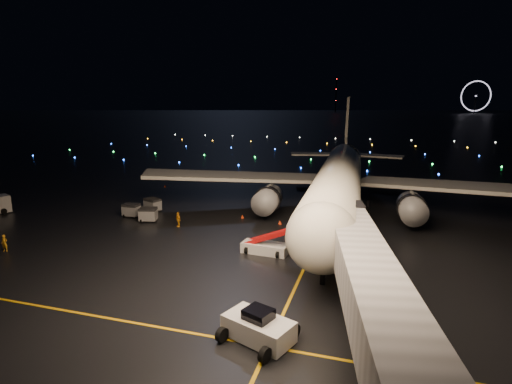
{
  "coord_description": "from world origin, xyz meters",
  "views": [
    {
      "loc": [
        17.81,
        -31.96,
        15.14
      ],
      "look_at": [
        4.54,
        12.0,
        5.0
      ],
      "focal_mm": 28.0,
      "sensor_mm": 36.0,
      "label": 1
    }
  ],
  "objects_px": {
    "airliner": "(341,154)",
    "pushback_tug": "(258,325)",
    "crew_a": "(4,243)",
    "belt_loader": "(265,237)",
    "baggage_cart_0": "(148,215)",
    "baggage_cart_1": "(153,205)",
    "baggage_cart_2": "(131,210)",
    "crew_c": "(178,219)"
  },
  "relations": [
    {
      "from": "airliner",
      "to": "pushback_tug",
      "type": "relative_size",
      "value": 12.7
    },
    {
      "from": "airliner",
      "to": "crew_a",
      "type": "height_order",
      "value": "airliner"
    },
    {
      "from": "airliner",
      "to": "pushback_tug",
      "type": "distance_m",
      "value": 35.42
    },
    {
      "from": "crew_a",
      "to": "airliner",
      "type": "bearing_deg",
      "value": 28.75
    },
    {
      "from": "pushback_tug",
      "to": "belt_loader",
      "type": "bearing_deg",
      "value": 125.08
    },
    {
      "from": "airliner",
      "to": "baggage_cart_0",
      "type": "distance_m",
      "value": 27.76
    },
    {
      "from": "pushback_tug",
      "to": "baggage_cart_1",
      "type": "height_order",
      "value": "pushback_tug"
    },
    {
      "from": "pushback_tug",
      "to": "crew_a",
      "type": "height_order",
      "value": "pushback_tug"
    },
    {
      "from": "pushback_tug",
      "to": "crew_a",
      "type": "bearing_deg",
      "value": -173.35
    },
    {
      "from": "crew_a",
      "to": "baggage_cart_2",
      "type": "relative_size",
      "value": 0.86
    },
    {
      "from": "airliner",
      "to": "baggage_cart_2",
      "type": "xyz_separation_m",
      "value": [
        -26.92,
        -11.58,
        -7.31
      ]
    },
    {
      "from": "pushback_tug",
      "to": "baggage_cart_2",
      "type": "relative_size",
      "value": 2.16
    },
    {
      "from": "baggage_cart_0",
      "to": "crew_c",
      "type": "bearing_deg",
      "value": -25.45
    },
    {
      "from": "airliner",
      "to": "belt_loader",
      "type": "bearing_deg",
      "value": -108.64
    },
    {
      "from": "baggage_cart_1",
      "to": "baggage_cart_2",
      "type": "height_order",
      "value": "baggage_cart_1"
    },
    {
      "from": "baggage_cart_0",
      "to": "baggage_cart_1",
      "type": "bearing_deg",
      "value": 100.12
    },
    {
      "from": "baggage_cart_2",
      "to": "crew_c",
      "type": "bearing_deg",
      "value": -14.97
    },
    {
      "from": "belt_loader",
      "to": "crew_a",
      "type": "height_order",
      "value": "belt_loader"
    },
    {
      "from": "baggage_cart_0",
      "to": "pushback_tug",
      "type": "bearing_deg",
      "value": -59.81
    },
    {
      "from": "crew_c",
      "to": "baggage_cart_1",
      "type": "relative_size",
      "value": 0.87
    },
    {
      "from": "pushback_tug",
      "to": "crew_c",
      "type": "height_order",
      "value": "pushback_tug"
    },
    {
      "from": "belt_loader",
      "to": "baggage_cart_1",
      "type": "xyz_separation_m",
      "value": [
        -19.94,
        11.27,
        -0.76
      ]
    },
    {
      "from": "belt_loader",
      "to": "baggage_cart_2",
      "type": "height_order",
      "value": "belt_loader"
    },
    {
      "from": "crew_c",
      "to": "baggage_cart_1",
      "type": "xyz_separation_m",
      "value": [
        -7.02,
        5.65,
        -0.02
      ]
    },
    {
      "from": "airliner",
      "to": "crew_c",
      "type": "xyz_separation_m",
      "value": [
        -18.61,
        -13.85,
        -7.24
      ]
    },
    {
      "from": "crew_c",
      "to": "baggage_cart_2",
      "type": "xyz_separation_m",
      "value": [
        -8.31,
        2.27,
        -0.07
      ]
    },
    {
      "from": "airliner",
      "to": "pushback_tug",
      "type": "bearing_deg",
      "value": -95.49
    },
    {
      "from": "airliner",
      "to": "baggage_cart_1",
      "type": "distance_m",
      "value": 27.88
    },
    {
      "from": "crew_a",
      "to": "pushback_tug",
      "type": "bearing_deg",
      "value": -25.8
    },
    {
      "from": "airliner",
      "to": "baggage_cart_2",
      "type": "height_order",
      "value": "airliner"
    },
    {
      "from": "airliner",
      "to": "crew_c",
      "type": "bearing_deg",
      "value": -145.67
    },
    {
      "from": "belt_loader",
      "to": "baggage_cart_1",
      "type": "height_order",
      "value": "belt_loader"
    },
    {
      "from": "airliner",
      "to": "belt_loader",
      "type": "distance_m",
      "value": 21.3
    },
    {
      "from": "pushback_tug",
      "to": "baggage_cart_0",
      "type": "height_order",
      "value": "pushback_tug"
    },
    {
      "from": "baggage_cart_1",
      "to": "pushback_tug",
      "type": "bearing_deg",
      "value": -27.61
    },
    {
      "from": "pushback_tug",
      "to": "baggage_cart_1",
      "type": "distance_m",
      "value": 35.53
    },
    {
      "from": "belt_loader",
      "to": "baggage_cart_0",
      "type": "xyz_separation_m",
      "value": [
        -17.77,
        6.55,
        -0.77
      ]
    },
    {
      "from": "baggage_cart_0",
      "to": "baggage_cart_2",
      "type": "xyz_separation_m",
      "value": [
        -3.45,
        1.33,
        -0.03
      ]
    },
    {
      "from": "crew_c",
      "to": "belt_loader",
      "type": "bearing_deg",
      "value": 12.91
    },
    {
      "from": "pushback_tug",
      "to": "baggage_cart_2",
      "type": "bearing_deg",
      "value": 158.39
    },
    {
      "from": "crew_a",
      "to": "crew_c",
      "type": "distance_m",
      "value": 18.67
    },
    {
      "from": "pushback_tug",
      "to": "airliner",
      "type": "bearing_deg",
      "value": 107.92
    }
  ]
}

